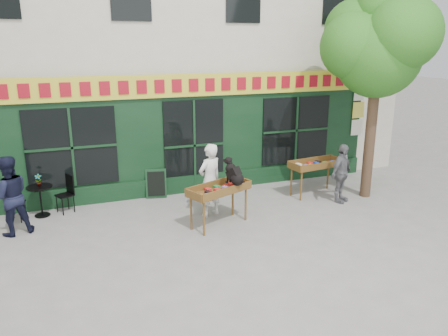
# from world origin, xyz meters

# --- Properties ---
(ground) EXTENTS (80.00, 80.00, 0.00)m
(ground) POSITION_xyz_m (0.00, 0.00, 0.00)
(ground) COLOR slate
(ground) RESTS_ON ground
(building) EXTENTS (14.00, 7.26, 10.00)m
(building) POSITION_xyz_m (0.00, 5.97, 4.97)
(building) COLOR beige
(building) RESTS_ON ground
(street_tree) EXTENTS (3.05, 2.90, 5.60)m
(street_tree) POSITION_xyz_m (4.34, 0.36, 4.11)
(street_tree) COLOR #382619
(street_tree) RESTS_ON ground
(book_cart_center) EXTENTS (1.62, 1.14, 0.99)m
(book_cart_center) POSITION_xyz_m (-0.17, -0.16, 0.82)
(book_cart_center) COLOR brown
(book_cart_center) RESTS_ON ground
(dog) EXTENTS (0.54, 0.68, 0.60)m
(dog) POSITION_xyz_m (0.18, -0.21, 1.29)
(dog) COLOR black
(dog) RESTS_ON book_cart_center
(woman) EXTENTS (0.77, 0.65, 1.79)m
(woman) POSITION_xyz_m (-0.17, 0.49, 0.90)
(woman) COLOR silver
(woman) RESTS_ON ground
(book_cart_right) EXTENTS (1.57, 0.80, 0.99)m
(book_cart_right) POSITION_xyz_m (3.06, 0.91, 0.82)
(book_cart_right) COLOR brown
(book_cart_right) RESTS_ON ground
(man_right) EXTENTS (0.99, 0.76, 1.57)m
(man_right) POSITION_xyz_m (3.36, 0.16, 0.78)
(man_right) COLOR #5B5B60
(man_right) RESTS_ON ground
(bistro_table) EXTENTS (0.60, 0.60, 0.76)m
(bistro_table) POSITION_xyz_m (-4.04, 1.87, 0.54)
(bistro_table) COLOR black
(bistro_table) RESTS_ON ground
(bistro_chair_left) EXTENTS (0.46, 0.46, 0.95)m
(bistro_chair_left) POSITION_xyz_m (-4.67, 1.80, 0.56)
(bistro_chair_left) COLOR black
(bistro_chair_left) RESTS_ON ground
(bistro_chair_right) EXTENTS (0.49, 0.48, 0.95)m
(bistro_chair_right) POSITION_xyz_m (-3.41, 1.96, 0.56)
(bistro_chair_right) COLOR black
(bistro_chair_right) RESTS_ON ground
(potted_plant) EXTENTS (0.17, 0.12, 0.31)m
(potted_plant) POSITION_xyz_m (-4.04, 1.87, 0.92)
(potted_plant) COLOR gray
(potted_plant) RESTS_ON bistro_table
(man_left) EXTENTS (1.01, 0.88, 1.77)m
(man_left) POSITION_xyz_m (-4.60, 0.97, 0.89)
(man_left) COLOR black
(man_left) RESTS_ON ground
(chalkboard) EXTENTS (0.59, 0.31, 0.79)m
(chalkboard) POSITION_xyz_m (-1.14, 2.19, 0.40)
(chalkboard) COLOR black
(chalkboard) RESTS_ON ground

